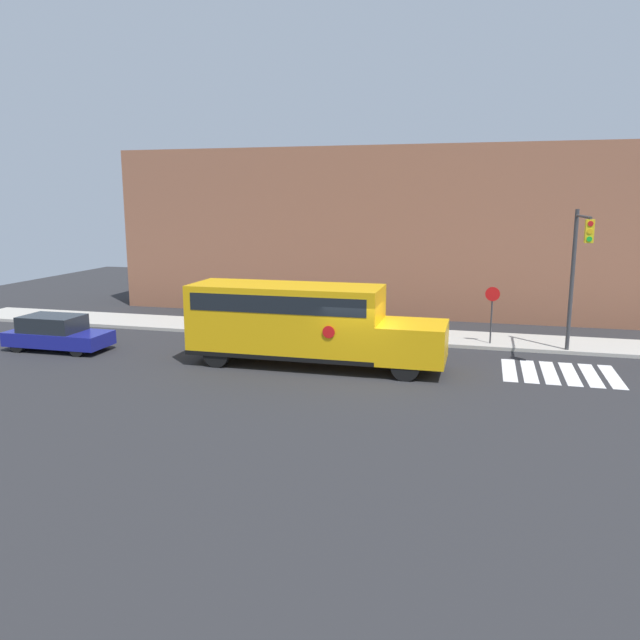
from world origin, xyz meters
The scene contains 8 objects.
ground_plane centered at (0.00, 0.00, 0.00)m, with size 60.00×60.00×0.00m, color #28282B.
sidewalk_strip centered at (0.00, 6.50, 0.07)m, with size 44.00×3.00×0.15m.
building_backdrop centered at (0.00, 13.00, 4.45)m, with size 32.00×4.00×8.90m.
crosswalk_stripes centered at (6.97, 2.00, 0.00)m, with size 4.00×3.20×0.01m.
school_bus centered at (-2.41, 0.73, 1.72)m, with size 9.56×2.57×3.04m.
parked_car centered at (-12.92, 0.45, 0.71)m, with size 4.27×1.76×1.45m.
stop_sign centered at (4.54, 5.64, 1.65)m, with size 0.60×0.10×2.57m.
traffic_light centered at (7.57, 4.17, 3.84)m, with size 0.28×3.55×5.80m.
Camera 1 is at (4.12, -21.23, 6.17)m, focal length 35.00 mm.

